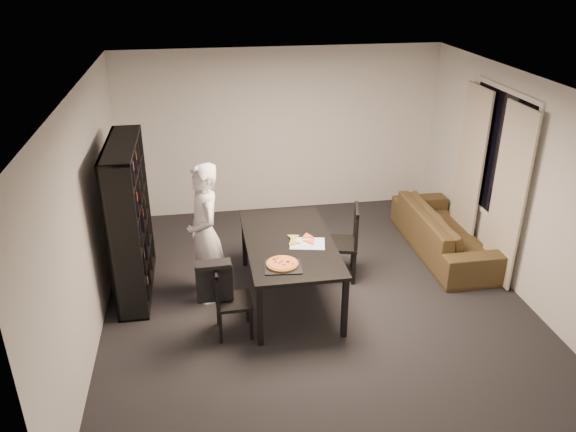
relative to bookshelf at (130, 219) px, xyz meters
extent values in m
cube|color=black|center=(2.16, -0.60, -0.95)|extent=(5.00, 5.50, 0.01)
cube|color=white|center=(2.16, -0.60, 1.65)|extent=(5.00, 5.50, 0.01)
cube|color=silver|center=(2.16, 2.15, 0.35)|extent=(5.00, 0.01, 2.60)
cube|color=silver|center=(2.16, -3.35, 0.35)|extent=(5.00, 0.01, 2.60)
cube|color=silver|center=(-0.34, -0.60, 0.35)|extent=(0.01, 5.50, 2.60)
cube|color=silver|center=(4.66, -0.60, 0.35)|extent=(0.01, 5.50, 2.60)
cube|color=black|center=(4.64, 0.00, 0.55)|extent=(0.02, 1.40, 1.60)
cube|color=white|center=(4.64, 0.00, 0.55)|extent=(0.03, 1.52, 1.72)
cube|color=#BEB7A2|center=(4.56, -0.52, 0.20)|extent=(0.03, 0.70, 2.25)
cube|color=#BEB7A2|center=(4.56, 0.52, 0.20)|extent=(0.03, 0.70, 2.25)
cube|color=black|center=(0.00, 0.00, 0.00)|extent=(0.35, 1.50, 1.90)
cube|color=black|center=(1.85, -0.52, -0.20)|extent=(1.02, 1.84, 0.04)
cube|color=black|center=(1.39, -1.39, -0.59)|extent=(0.06, 0.06, 0.73)
cube|color=black|center=(2.31, -1.39, -0.59)|extent=(0.06, 0.06, 0.73)
cube|color=black|center=(1.39, 0.35, -0.59)|extent=(0.06, 0.06, 0.73)
cube|color=black|center=(2.31, 0.35, -0.59)|extent=(0.06, 0.06, 0.73)
cube|color=black|center=(1.13, -1.12, -0.55)|extent=(0.40, 0.40, 0.04)
cube|color=black|center=(0.96, -1.13, -0.32)|extent=(0.05, 0.39, 0.42)
cube|color=black|center=(0.96, -1.13, -0.13)|extent=(0.04, 0.37, 0.05)
cube|color=black|center=(1.30, -1.28, -0.76)|extent=(0.04, 0.04, 0.38)
cube|color=black|center=(1.30, -0.95, -0.76)|extent=(0.04, 0.04, 0.38)
cube|color=black|center=(0.97, -1.29, -0.76)|extent=(0.04, 0.04, 0.38)
cube|color=black|center=(0.96, -0.96, -0.76)|extent=(0.04, 0.04, 0.38)
cube|color=black|center=(2.56, -0.13, -0.48)|extent=(0.55, 0.55, 0.04)
cube|color=black|center=(2.76, -0.18, -0.22)|extent=(0.15, 0.45, 0.49)
cube|color=black|center=(2.76, -0.18, 0.01)|extent=(0.14, 0.43, 0.05)
cube|color=black|center=(2.42, 0.11, -0.73)|extent=(0.04, 0.04, 0.45)
cube|color=black|center=(2.32, -0.27, -0.73)|extent=(0.04, 0.04, 0.45)
cube|color=black|center=(2.79, 0.01, -0.73)|extent=(0.04, 0.04, 0.45)
cube|color=black|center=(2.70, -0.36, -0.73)|extent=(0.04, 0.04, 0.45)
cube|color=black|center=(0.94, -1.13, -0.30)|extent=(0.39, 0.08, 0.42)
cube|color=black|center=(0.94, -1.13, -0.07)|extent=(0.37, 0.17, 0.05)
imported|color=white|center=(0.87, -0.34, -0.09)|extent=(0.54, 0.70, 1.72)
cube|color=black|center=(1.68, -1.11, -0.18)|extent=(0.43, 0.36, 0.01)
cylinder|color=#94622A|center=(1.68, -1.07, -0.16)|extent=(0.35, 0.35, 0.02)
cylinder|color=#C27D32|center=(1.68, -1.07, -0.14)|extent=(0.31, 0.31, 0.01)
cube|color=white|center=(2.04, -0.62, -0.18)|extent=(0.45, 0.38, 0.01)
imported|color=#382B16|center=(4.19, 0.29, -0.64)|extent=(0.83, 2.13, 0.62)
camera|label=1|loc=(0.88, -6.28, 2.88)|focal=35.00mm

